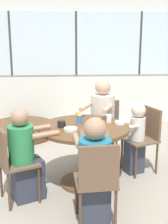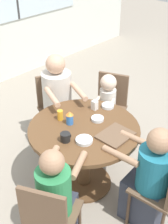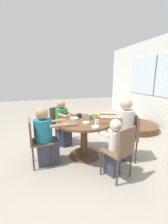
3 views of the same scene
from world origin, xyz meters
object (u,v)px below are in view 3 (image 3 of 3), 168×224
object	(u,v)px
chair_for_toddler	(121,148)
person_man_blue_shirt	(63,125)
person_toddler	(113,148)
coffee_mug	(79,116)
chair_for_man_teal_shirt	(36,138)
folded_table_stack	(135,126)
sippy_cup	(90,116)
bowl_fruit	(96,127)
milk_carton_small	(97,122)
person_man_teal_shirt	(46,139)
chair_for_man_blue_shirt	(59,121)
juice_glass	(96,116)
person_woman_green_shirt	(122,132)
bowl_cereal	(86,123)
chair_for_woman_green_shirt	(131,133)
bowl_white_shallow	(74,118)

from	to	relation	value
chair_for_toddler	person_man_blue_shirt	world-z (taller)	person_man_blue_shirt
person_toddler	coffee_mug	size ratio (longest dim) A/B	9.70
chair_for_man_teal_shirt	folded_table_stack	bearing A→B (deg)	107.18
chair_for_toddler	sippy_cup	size ratio (longest dim) A/B	6.28
person_man_blue_shirt	bowl_fruit	bearing A→B (deg)	83.73
sippy_cup	milk_carton_small	bearing A→B (deg)	-0.13
person_man_blue_shirt	person_man_teal_shirt	distance (m)	0.86
chair_for_man_blue_shirt	person_man_teal_shirt	distance (m)	0.96
person_man_blue_shirt	bowl_fruit	distance (m)	1.24
person_man_teal_shirt	bowl_fruit	world-z (taller)	person_man_teal_shirt
chair_for_toddler	juice_glass	size ratio (longest dim) A/B	8.32
person_woman_green_shirt	bowl_cereal	world-z (taller)	person_woman_green_shirt
chair_for_woman_green_shirt	sippy_cup	xyz separation A→B (m)	(-0.41, -0.70, 0.30)
person_man_blue_shirt	milk_carton_small	distance (m)	1.16
bowl_cereal	folded_table_stack	bearing A→B (deg)	122.31
chair_for_toddler	person_man_teal_shirt	bearing A→B (deg)	121.94
person_man_blue_shirt	sippy_cup	world-z (taller)	person_man_blue_shirt
person_man_teal_shirt	folded_table_stack	distance (m)	3.00
bowl_fruit	bowl_cereal	bearing A→B (deg)	-162.31
person_man_teal_shirt	milk_carton_small	distance (m)	0.99
milk_carton_small	person_man_blue_shirt	bearing A→B (deg)	-154.70
person_man_teal_shirt	coffee_mug	size ratio (longest dim) A/B	10.90
sippy_cup	bowl_cereal	distance (m)	0.29
bowl_white_shallow	person_man_blue_shirt	bearing A→B (deg)	-161.68
juice_glass	coffee_mug	bearing A→B (deg)	-125.50
person_woman_green_shirt	bowl_fruit	size ratio (longest dim) A/B	9.16
person_man_blue_shirt	juice_glass	bearing A→B (deg)	108.35
chair_for_man_blue_shirt	bowl_white_shallow	size ratio (longest dim) A/B	5.57
juice_glass	milk_carton_small	bearing A→B (deg)	-17.81
sippy_cup	milk_carton_small	distance (m)	0.37
chair_for_toddler	folded_table_stack	bearing A→B (deg)	27.65
sippy_cup	chair_for_toddler	bearing A→B (deg)	12.45
person_woman_green_shirt	bowl_cereal	xyz separation A→B (m)	(-0.11, -0.71, 0.23)
juice_glass	chair_for_woman_green_shirt	bearing A→B (deg)	53.68
chair_for_man_teal_shirt	bowl_cereal	bearing A→B (deg)	78.39
coffee_mug	bowl_cereal	xyz separation A→B (m)	(0.46, 0.01, -0.03)
person_toddler	bowl_fruit	xyz separation A→B (m)	(-0.26, -0.22, 0.30)
person_man_blue_shirt	bowl_white_shallow	bearing A→B (deg)	82.67
person_woman_green_shirt	juice_glass	size ratio (longest dim) A/B	11.49
chair_for_woman_green_shirt	person_man_blue_shirt	world-z (taller)	person_man_blue_shirt
chair_for_man_teal_shirt	sippy_cup	bearing A→B (deg)	92.02
chair_for_toddler	person_man_teal_shirt	size ratio (longest dim) A/B	0.81
person_woman_green_shirt	bowl_white_shallow	xyz separation A→B (m)	(-0.46, -0.86, 0.23)
folded_table_stack	person_man_blue_shirt	bearing A→B (deg)	-80.34
juice_glass	folded_table_stack	xyz separation A→B (m)	(-1.02, 1.72, -0.72)
chair_for_toddler	person_man_teal_shirt	distance (m)	1.36
sippy_cup	person_woman_green_shirt	bearing A→B (deg)	57.75
person_toddler	bowl_white_shallow	xyz separation A→B (m)	(-0.88, -0.45, 0.30)
milk_carton_small	coffee_mug	bearing A→B (deg)	-164.22
person_toddler	milk_carton_small	world-z (taller)	person_toddler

